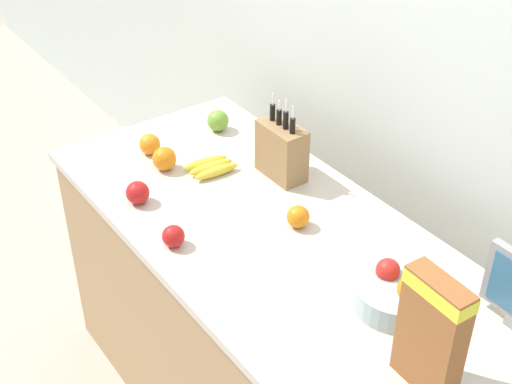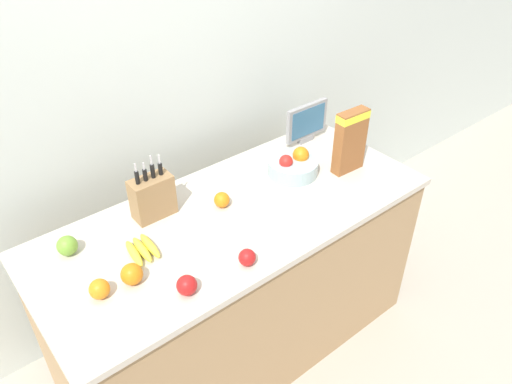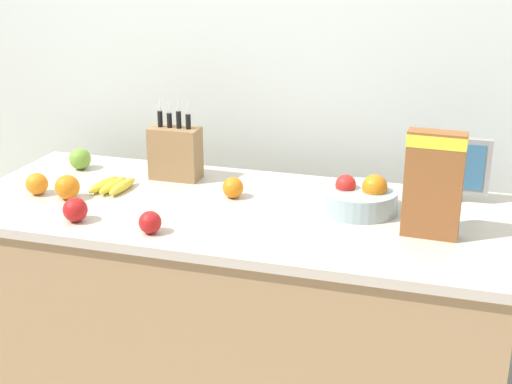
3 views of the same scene
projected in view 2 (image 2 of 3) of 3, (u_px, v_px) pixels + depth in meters
name	position (u px, v px, depth m)	size (l,w,h in m)	color
ground_plane	(239.00, 341.00, 2.66)	(14.00, 14.00, 0.00)	#B2A899
wall_back	(155.00, 77.00, 2.27)	(9.00, 0.06, 2.60)	silver
counter	(238.00, 283.00, 2.41)	(1.76, 0.75, 0.87)	tan
knife_block	(152.00, 197.00, 2.09)	(0.18, 0.09, 0.29)	#937047
small_monitor	(307.00, 122.00, 2.58)	(0.26, 0.03, 0.21)	gray
cereal_box	(350.00, 139.00, 2.33)	(0.17, 0.07, 0.31)	brown
fruit_bowl	(293.00, 165.00, 2.38)	(0.24, 0.24, 0.12)	#99B2B7
banana_bunch	(142.00, 249.00, 1.94)	(0.12, 0.17, 0.03)	yellow
apple_near_bananas	(187.00, 285.00, 1.76)	(0.08, 0.08, 0.08)	red
apple_rear	(67.00, 246.00, 1.92)	(0.08, 0.08, 0.08)	#6B9E33
apple_rightmost	(247.00, 257.00, 1.88)	(0.07, 0.07, 0.07)	red
orange_near_bowl	(132.00, 274.00, 1.80)	(0.08, 0.08, 0.08)	orange
orange_mid_right	(99.00, 289.00, 1.74)	(0.07, 0.07, 0.07)	orange
orange_mid_left	(222.00, 200.00, 2.17)	(0.07, 0.07, 0.07)	orange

